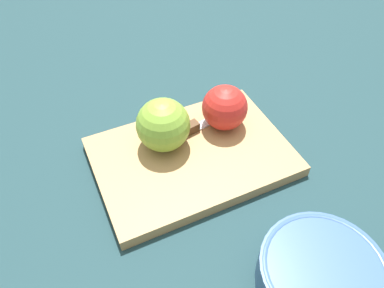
% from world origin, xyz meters
% --- Properties ---
extents(ground_plane, '(4.00, 4.00, 0.00)m').
position_xyz_m(ground_plane, '(0.00, 0.00, 0.00)').
color(ground_plane, '#193338').
extents(cutting_board, '(0.31, 0.22, 0.02)m').
position_xyz_m(cutting_board, '(0.00, 0.00, 0.01)').
color(cutting_board, '#A37A4C').
rests_on(cutting_board, ground_plane).
extents(apple_half_left, '(0.09, 0.09, 0.09)m').
position_xyz_m(apple_half_left, '(-0.03, 0.04, 0.06)').
color(apple_half_left, olive).
rests_on(apple_half_left, cutting_board).
extents(apple_half_right, '(0.08, 0.08, 0.08)m').
position_xyz_m(apple_half_right, '(0.08, 0.04, 0.06)').
color(apple_half_right, red).
rests_on(apple_half_right, cutting_board).
extents(knife, '(0.17, 0.05, 0.02)m').
position_xyz_m(knife, '(0.01, 0.04, 0.03)').
color(knife, silver).
rests_on(knife, cutting_board).
extents(bowl, '(0.16, 0.16, 0.05)m').
position_xyz_m(bowl, '(0.06, -0.26, 0.03)').
color(bowl, '#33517F').
rests_on(bowl, ground_plane).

